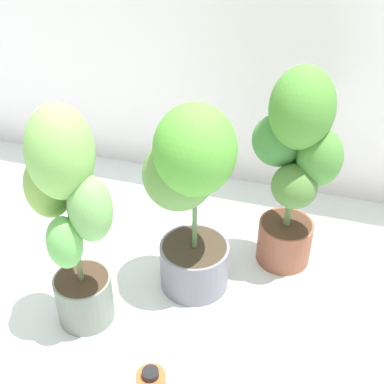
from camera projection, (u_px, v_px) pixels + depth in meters
name	position (u px, v px, depth m)	size (l,w,h in m)	color
ground_plane	(174.00, 310.00, 1.85)	(8.00, 8.00, 0.00)	silver
potted_plant_center	(190.00, 189.00, 1.72)	(0.36, 0.32, 0.72)	slate
potted_plant_front_left	(69.00, 212.00, 1.56)	(0.33, 0.26, 0.80)	slate
potted_plant_back_right	(296.00, 159.00, 1.79)	(0.32, 0.28, 0.78)	brown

